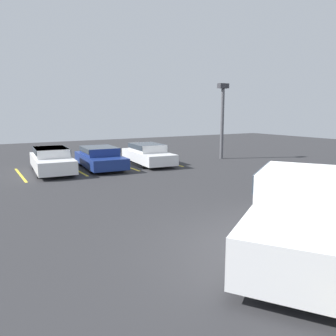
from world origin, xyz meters
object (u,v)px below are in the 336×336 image
pickup_truck (307,210)px  parked_sedan_a (51,159)px  parked_sedan_c (148,153)px  light_post (222,114)px  parked_sedan_b (100,157)px

pickup_truck → parked_sedan_a: pickup_truck is taller
pickup_truck → parked_sedan_c: pickup_truck is taller
light_post → parked_sedan_a: bearing=176.4°
pickup_truck → parked_sedan_c: (2.55, 12.64, -0.27)m
parked_sedan_a → parked_sedan_b: parked_sedan_a is taller
pickup_truck → parked_sedan_c: 12.90m
pickup_truck → light_post: 14.53m
parked_sedan_b → light_post: 8.42m
parked_sedan_a → parked_sedan_c: parked_sedan_a is taller
pickup_truck → parked_sedan_a: bearing=69.0°
light_post → parked_sedan_b: bearing=175.9°
parked_sedan_c → light_post: 5.68m
pickup_truck → parked_sedan_b: size_ratio=1.30×
parked_sedan_a → parked_sedan_b: bearing=92.2°
parked_sedan_a → light_post: bearing=90.6°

